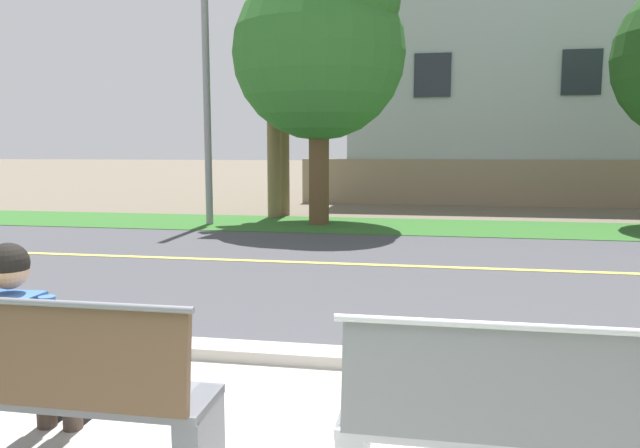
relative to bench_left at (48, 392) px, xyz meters
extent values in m
plane|color=#665B4C|center=(1.25, 7.52, -0.45)|extent=(140.00, 140.00, 0.00)
cube|color=#ADA89E|center=(1.25, 1.87, -0.40)|extent=(44.00, 0.30, 0.11)
cube|color=#424247|center=(1.25, 6.02, -0.45)|extent=(52.00, 8.00, 0.01)
cube|color=#E0CC4C|center=(1.25, 6.02, -0.45)|extent=(48.00, 0.14, 0.01)
cube|color=#2D6026|center=(1.25, 10.52, -0.45)|extent=(48.00, 2.80, 0.02)
cube|color=slate|center=(0.83, 0.07, -0.23)|extent=(0.14, 0.40, 0.45)
cube|color=slate|center=(0.00, 0.07, -0.03)|extent=(1.81, 0.44, 0.05)
cube|color=brown|center=(0.00, -0.13, 0.26)|extent=(1.73, 0.12, 0.52)
cylinder|color=slate|center=(0.00, -0.14, 0.54)|extent=(1.81, 0.04, 0.04)
cube|color=silver|center=(2.49, 0.07, -0.03)|extent=(1.81, 0.44, 0.05)
cube|color=slate|center=(2.49, -0.13, 0.26)|extent=(1.73, 0.12, 0.52)
cylinder|color=silver|center=(2.49, -0.14, 0.54)|extent=(1.81, 0.04, 0.04)
cylinder|color=#47382D|center=(-0.34, 0.26, 0.06)|extent=(0.15, 0.42, 0.15)
cylinder|color=#47382D|center=(-0.16, 0.26, 0.06)|extent=(0.15, 0.42, 0.15)
cylinder|color=#47382D|center=(-0.34, 0.45, -0.24)|extent=(0.12, 0.12, 0.43)
cube|color=black|center=(-0.34, 0.53, -0.42)|extent=(0.09, 0.24, 0.07)
cylinder|color=#47382D|center=(-0.16, 0.45, -0.24)|extent=(0.12, 0.12, 0.43)
cube|color=black|center=(-0.16, 0.53, -0.42)|extent=(0.09, 0.24, 0.07)
cube|color=#33599E|center=(-0.25, 0.07, 0.26)|extent=(0.34, 0.20, 0.52)
cylinder|color=#33599E|center=(-0.03, 0.09, 0.28)|extent=(0.09, 0.09, 0.46)
sphere|color=tan|center=(-0.25, 0.08, 0.65)|extent=(0.21, 0.21, 0.21)
sphere|color=black|center=(-0.25, 0.08, 0.69)|extent=(0.22, 0.22, 0.22)
cylinder|color=gray|center=(-2.86, 10.12, 3.21)|extent=(0.16, 0.16, 7.33)
cylinder|color=brown|center=(-0.39, 10.57, 0.75)|extent=(0.46, 0.46, 2.40)
sphere|color=#2D6B28|center=(-0.39, 10.57, 3.39)|extent=(3.84, 3.84, 3.84)
cylinder|color=brown|center=(-1.64, 12.31, 3.31)|extent=(0.32, 0.32, 7.53)
cylinder|color=brown|center=(-1.74, 11.69, 3.54)|extent=(0.32, 0.32, 7.98)
cube|color=gray|center=(4.67, 15.86, 0.25)|extent=(13.00, 0.36, 1.40)
cube|color=#A3ADB2|center=(4.28, 19.06, 3.11)|extent=(9.43, 6.40, 7.14)
cube|color=#232833|center=(2.16, 15.83, 3.47)|extent=(1.10, 0.06, 1.30)
cube|color=#232833|center=(6.41, 15.83, 3.47)|extent=(1.10, 0.06, 1.30)
camera|label=1|loc=(1.98, -2.76, 1.31)|focal=33.25mm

